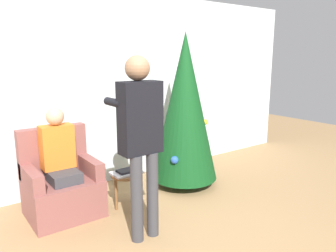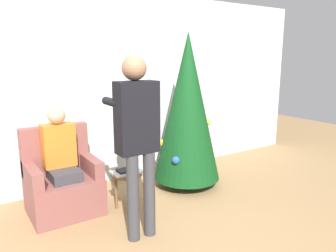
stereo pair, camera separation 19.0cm
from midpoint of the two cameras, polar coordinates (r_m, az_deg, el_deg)
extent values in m
cube|color=silver|center=(4.61, -15.42, 5.93)|extent=(8.00, 0.06, 2.70)
cylinder|color=brown|center=(4.77, 1.66, -9.45)|extent=(0.10, 0.10, 0.12)
cone|color=#0F4219|center=(4.49, 1.74, 3.33)|extent=(0.92, 0.92, 2.01)
sphere|color=#2856B2|center=(4.28, -0.12, -5.96)|extent=(0.10, 0.10, 0.10)
sphere|color=gold|center=(4.59, 5.31, 0.70)|extent=(0.08, 0.08, 0.08)
sphere|color=gold|center=(4.61, -2.83, -2.99)|extent=(0.11, 0.11, 0.11)
cube|color=brown|center=(4.07, -19.04, -11.68)|extent=(0.78, 0.70, 0.43)
cube|color=brown|center=(4.16, -20.67, -3.99)|extent=(0.78, 0.14, 0.57)
cube|color=brown|center=(3.89, -24.06, -8.27)|extent=(0.12, 0.63, 0.20)
cube|color=brown|center=(4.06, -14.85, -6.75)|extent=(0.12, 0.63, 0.20)
cylinder|color=#38383D|center=(3.87, -19.56, -13.00)|extent=(0.11, 0.11, 0.43)
cylinder|color=#38383D|center=(3.92, -16.71, -12.45)|extent=(0.11, 0.11, 0.43)
cube|color=#38383D|center=(3.93, -19.09, -8.27)|extent=(0.32, 0.40, 0.12)
cube|color=orange|center=(3.97, -20.05, -3.41)|extent=(0.36, 0.20, 0.50)
sphere|color=tan|center=(3.90, -20.42, 1.55)|extent=(0.20, 0.20, 0.20)
cylinder|color=#38383D|center=(3.30, -7.13, -12.54)|extent=(0.12, 0.12, 0.88)
cylinder|color=#38383D|center=(3.38, -4.36, -11.83)|extent=(0.12, 0.12, 0.88)
cube|color=black|center=(3.15, -6.59, 1.42)|extent=(0.41, 0.20, 0.70)
sphere|color=#936B4C|center=(3.13, -7.13, 9.98)|extent=(0.24, 0.24, 0.24)
cylinder|color=black|center=(3.21, -11.03, 4.02)|extent=(0.08, 0.30, 0.08)
cylinder|color=black|center=(3.38, -5.70, 4.56)|extent=(0.08, 0.30, 0.08)
cube|color=white|center=(3.54, -7.28, 4.86)|extent=(0.04, 0.14, 0.04)
cylinder|color=brown|center=(3.95, -8.61, -8.37)|extent=(0.37, 0.37, 0.03)
cylinder|color=brown|center=(3.93, -7.60, -12.03)|extent=(0.04, 0.04, 0.42)
cylinder|color=brown|center=(4.13, -7.54, -10.76)|extent=(0.04, 0.04, 0.42)
cylinder|color=brown|center=(4.04, -10.39, -11.41)|extent=(0.04, 0.04, 0.42)
cube|color=silver|center=(3.94, -8.62, -8.03)|extent=(0.35, 0.24, 0.02)
cube|color=black|center=(3.93, -8.63, -7.73)|extent=(0.21, 0.16, 0.02)
camera|label=1|loc=(0.09, -91.42, -0.30)|focal=35.00mm
camera|label=2|loc=(0.09, 88.58, 0.30)|focal=35.00mm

